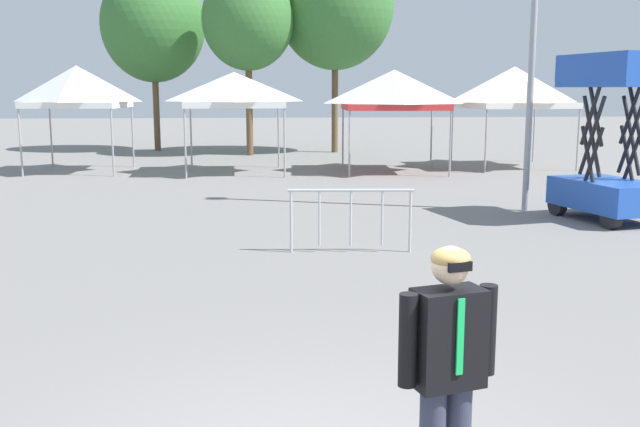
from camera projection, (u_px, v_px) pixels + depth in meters
The scene contains 10 objects.
canopy_tent_behind_left at pixel (77, 87), 23.72m from camera, with size 3.19×3.19×3.52m.
canopy_tent_far_left at pixel (234, 90), 23.37m from camera, with size 3.29×3.29×3.30m.
canopy_tent_behind_center at pixel (394, 90), 23.78m from camera, with size 3.54×3.54×3.38m.
canopy_tent_behind_right at pixel (514, 87), 25.19m from camera, with size 3.69×3.69×3.54m.
scissor_lift at pixel (610, 169), 14.88m from camera, with size 1.86×2.55×3.43m.
person_foreground at pixel (447, 368), 4.30m from camera, with size 0.63×0.34×1.78m.
tree_behind_tents_center at pixel (153, 25), 31.86m from camera, with size 4.60×4.60×8.13m.
tree_behind_tents_right at pixel (335, 4), 30.86m from camera, with size 5.09×5.09×9.18m.
tree_behind_tents_left at pixel (248, 20), 29.48m from camera, with size 3.80×3.80×7.70m.
crowd_barrier_by_lift at pixel (351, 208), 11.94m from camera, with size 2.10×0.22×1.08m.
Camera 1 is at (-0.34, -4.55, 2.67)m, focal length 40.20 mm.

